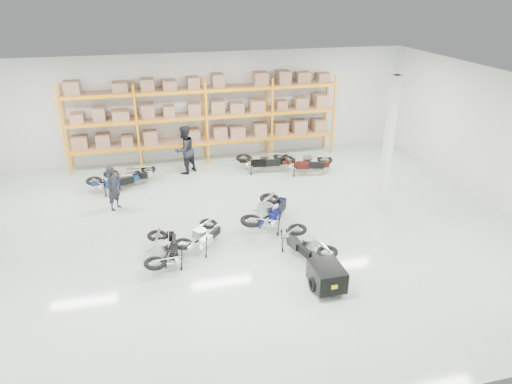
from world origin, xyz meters
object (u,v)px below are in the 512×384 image
object	(u,v)px
moto_touring_right	(306,240)
moto_back_b	(130,171)
moto_silver_left	(202,232)
moto_back_d	(306,159)
moto_back_a	(115,177)
moto_blue_centre	(268,208)
moto_black_far_left	(164,245)
moto_back_c	(263,157)
trailer	(327,276)
person_left	(114,188)
person_back	(185,150)

from	to	relation	value
moto_touring_right	moto_back_b	distance (m)	8.03
moto_silver_left	moto_back_d	xyz separation A→B (m)	(4.89, 4.75, 0.09)
moto_back_d	moto_silver_left	bearing A→B (deg)	148.35
moto_back_b	moto_back_d	world-z (taller)	moto_back_d
moto_silver_left	moto_back_a	size ratio (longest dim) A/B	0.91
moto_back_d	moto_blue_centre	bearing A→B (deg)	159.92
moto_touring_right	moto_black_far_left	bearing A→B (deg)	154.74
moto_black_far_left	moto_back_c	world-z (taller)	moto_back_c
trailer	moto_back_c	world-z (taller)	moto_back_c
moto_blue_centre	moto_touring_right	size ratio (longest dim) A/B	1.16
moto_blue_centre	trailer	size ratio (longest dim) A/B	1.25
moto_blue_centre	moto_silver_left	size ratio (longest dim) A/B	1.27
moto_touring_right	person_left	xyz separation A→B (m)	(-5.31, 4.36, 0.25)
moto_black_far_left	person_back	distance (m)	6.57
moto_blue_centre	moto_silver_left	distance (m)	2.39
person_left	moto_black_far_left	bearing A→B (deg)	-120.59
moto_blue_centre	person_back	bearing A→B (deg)	-32.34
moto_blue_centre	moto_touring_right	bearing A→B (deg)	140.20
moto_touring_right	moto_back_b	bearing A→B (deg)	110.73
moto_black_far_left	person_back	size ratio (longest dim) A/B	0.88
person_left	moto_back_b	bearing A→B (deg)	24.68
moto_blue_centre	moto_black_far_left	world-z (taller)	moto_blue_centre
moto_back_c	person_left	distance (m)	6.20
moto_back_d	person_back	size ratio (longest dim) A/B	0.95
trailer	moto_back_c	xyz separation A→B (m)	(0.47, 8.17, 0.19)
trailer	moto_black_far_left	bearing A→B (deg)	149.68
moto_back_b	moto_back_c	bearing A→B (deg)	-93.85
moto_silver_left	moto_touring_right	size ratio (longest dim) A/B	0.92
moto_back_a	moto_back_d	xyz separation A→B (m)	(7.48, -0.05, 0.04)
moto_touring_right	person_left	size ratio (longest dim) A/B	1.11
moto_blue_centre	person_left	world-z (taller)	person_left
moto_silver_left	moto_touring_right	bearing A→B (deg)	-162.11
moto_black_far_left	moto_back_d	world-z (taller)	moto_back_d
moto_back_b	person_back	world-z (taller)	person_back
moto_touring_right	person_back	xyz separation A→B (m)	(-2.64, 7.07, 0.46)
moto_blue_centre	moto_back_a	distance (m)	6.23
moto_touring_right	person_left	distance (m)	6.88
moto_touring_right	moto_back_b	size ratio (longest dim) A/B	1.02
trailer	moto_back_b	distance (m)	9.36
moto_blue_centre	moto_silver_left	bearing A→B (deg)	55.81
moto_back_a	person_left	world-z (taller)	person_left
trailer	moto_blue_centre	bearing A→B (deg)	98.06
moto_silver_left	moto_touring_right	xyz separation A→B (m)	(2.77, -1.17, 0.04)
moto_blue_centre	person_back	size ratio (longest dim) A/B	1.02
moto_back_a	moto_back_c	size ratio (longest dim) A/B	0.92
moto_blue_centre	trailer	bearing A→B (deg)	133.64
moto_blue_centre	moto_touring_right	world-z (taller)	moto_blue_centre
moto_silver_left	moto_back_d	distance (m)	6.82
moto_back_a	person_left	xyz separation A→B (m)	(0.04, -1.61, 0.24)
moto_back_d	moto_touring_right	bearing A→B (deg)	174.48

